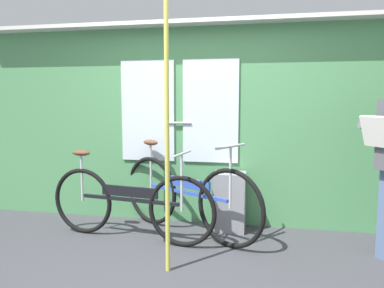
% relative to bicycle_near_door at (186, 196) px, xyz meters
% --- Properties ---
extents(ground_plane, '(6.06, 4.32, 0.04)m').
position_rel_bicycle_near_door_xyz_m(ground_plane, '(0.03, -0.93, -0.41)').
color(ground_plane, '#38383D').
extents(train_door_wall, '(5.06, 0.28, 2.17)m').
position_rel_bicycle_near_door_xyz_m(train_door_wall, '(0.03, 0.42, 0.74)').
color(train_door_wall, '#4C8C56').
rests_on(train_door_wall, ground_plane).
extents(bicycle_near_door, '(1.58, 0.92, 0.95)m').
position_rel_bicycle_near_door_xyz_m(bicycle_near_door, '(0.00, 0.00, 0.00)').
color(bicycle_near_door, black).
rests_on(bicycle_near_door, ground_plane).
extents(bicycle_leaning_behind, '(1.74, 0.44, 0.88)m').
position_rel_bicycle_near_door_xyz_m(bicycle_leaning_behind, '(-0.52, -0.25, -0.03)').
color(bicycle_leaning_behind, black).
rests_on(bicycle_leaning_behind, ground_plane).
extents(trash_bin_by_wall, '(0.33, 0.28, 0.61)m').
position_rel_bicycle_near_door_xyz_m(trash_bin_by_wall, '(0.41, 0.21, -0.09)').
color(trash_bin_by_wall, gray).
rests_on(trash_bin_by_wall, ground_plane).
extents(handrail_pole, '(0.04, 0.04, 2.13)m').
position_rel_bicycle_near_door_xyz_m(handrail_pole, '(0.03, -0.83, 0.67)').
color(handrail_pole, '#C6C14C').
rests_on(handrail_pole, ground_plane).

